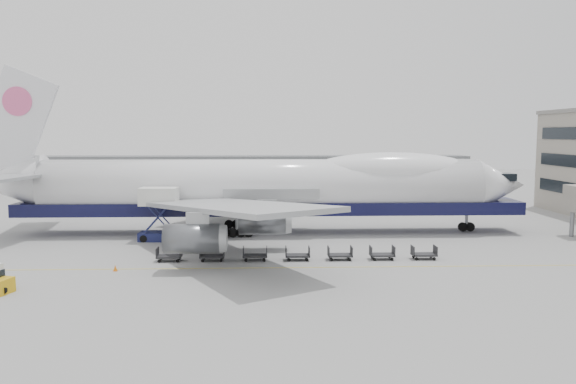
{
  "coord_description": "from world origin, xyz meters",
  "views": [
    {
      "loc": [
        0.57,
        -55.27,
        12.02
      ],
      "look_at": [
        2.81,
        6.0,
        5.58
      ],
      "focal_mm": 35.0,
      "sensor_mm": 36.0,
      "label": 1
    }
  ],
  "objects": [
    {
      "name": "dolly_3",
      "position": [
        3.39,
        -3.02,
        0.53
      ],
      "size": [
        2.3,
        1.35,
        1.3
      ],
      "color": "#2D2D30",
      "rests_on": "ground"
    },
    {
      "name": "dolly_0",
      "position": [
        -8.73,
        -3.02,
        0.53
      ],
      "size": [
        2.3,
        1.35,
        1.3
      ],
      "color": "#2D2D30",
      "rests_on": "ground"
    },
    {
      "name": "dolly_5",
      "position": [
        11.47,
        -3.02,
        0.53
      ],
      "size": [
        2.3,
        1.35,
        1.3
      ],
      "color": "#2D2D30",
      "rests_on": "ground"
    },
    {
      "name": "dolly_4",
      "position": [
        7.43,
        -3.02,
        0.53
      ],
      "size": [
        2.3,
        1.35,
        1.3
      ],
      "color": "#2D2D30",
      "rests_on": "ground"
    },
    {
      "name": "airliner",
      "position": [
        0.64,
        12.0,
        5.62
      ],
      "size": [
        67.0,
        55.3,
        19.98
      ],
      "color": "white",
      "rests_on": "ground"
    },
    {
      "name": "dolly_6",
      "position": [
        15.51,
        -3.02,
        0.53
      ],
      "size": [
        2.3,
        1.35,
        1.3
      ],
      "color": "#2D2D30",
      "rests_on": "ground"
    },
    {
      "name": "dolly_2",
      "position": [
        -0.65,
        -3.02,
        0.53
      ],
      "size": [
        2.3,
        1.35,
        1.3
      ],
      "color": "#2D2D30",
      "rests_on": "ground"
    },
    {
      "name": "dolly_1",
      "position": [
        -4.69,
        -3.02,
        0.53
      ],
      "size": [
        2.3,
        1.35,
        1.3
      ],
      "color": "#2D2D30",
      "rests_on": "ground"
    },
    {
      "name": "catering_truck",
      "position": [
        -11.56,
        7.27,
        3.42
      ],
      "size": [
        4.6,
        3.31,
        5.99
      ],
      "rotation": [
        0.0,
        0.0,
        -0.05
      ],
      "color": "#191E4C",
      "rests_on": "ground"
    },
    {
      "name": "hangar",
      "position": [
        -10.0,
        70.0,
        3.5
      ],
      "size": [
        110.0,
        8.0,
        7.0
      ],
      "primitive_type": "cube",
      "color": "slate",
      "rests_on": "ground"
    },
    {
      "name": "ground",
      "position": [
        0.0,
        0.0,
        0.0
      ],
      "size": [
        260.0,
        260.0,
        0.0
      ],
      "primitive_type": "plane",
      "color": "gray",
      "rests_on": "ground"
    },
    {
      "name": "traffic_cone",
      "position": [
        -12.8,
        -6.66,
        0.26
      ],
      "size": [
        0.38,
        0.38,
        0.55
      ],
      "rotation": [
        0.0,
        0.0,
        -0.15
      ],
      "color": "orange",
      "rests_on": "ground"
    },
    {
      "name": "apron_line",
      "position": [
        0.0,
        -6.0,
        0.01
      ],
      "size": [
        60.0,
        0.15,
        0.01
      ],
      "primitive_type": "cube",
      "color": "gold",
      "rests_on": "ground"
    }
  ]
}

